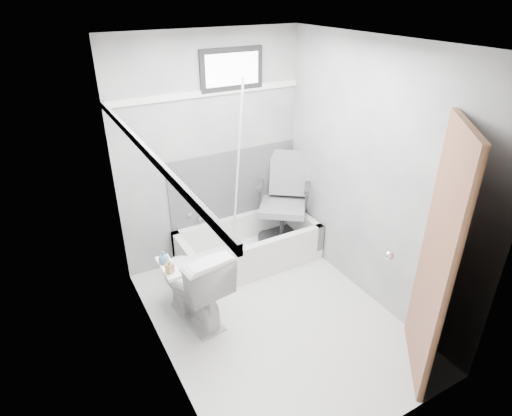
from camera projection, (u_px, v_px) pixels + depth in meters
floor at (274, 319)px, 3.95m from camera, size 2.60×2.60×0.00m
ceiling at (282, 43)px, 2.83m from camera, size 2.60×2.60×0.00m
wall_back at (211, 153)px, 4.40m from camera, size 2.00×0.02×2.40m
wall_front at (399, 296)px, 2.39m from camera, size 2.00×0.02×2.40m
wall_left at (155, 236)px, 2.96m from camera, size 0.02×2.60×2.40m
wall_right at (373, 179)px, 3.82m from camera, size 0.02×2.60×2.40m
bathtub at (249, 246)px, 4.67m from camera, size 1.50×0.70×0.42m
office_chair at (283, 201)px, 4.72m from camera, size 0.81×0.81×1.00m
toilet at (193, 283)px, 3.80m from camera, size 0.55×0.85×0.78m
door at (497, 272)px, 2.92m from camera, size 0.78×0.78×2.00m
window at (232, 69)px, 4.11m from camera, size 0.66×0.04×0.40m
backerboard at (234, 184)px, 4.68m from camera, size 1.50×0.02×0.78m
trim_back at (209, 93)px, 4.10m from camera, size 2.00×0.02×0.06m
trim_left at (146, 151)px, 2.68m from camera, size 0.02×2.60×0.06m
pole at (238, 171)px, 4.36m from camera, size 0.02×0.33×1.93m
shelf at (168, 268)px, 3.14m from camera, size 0.10×0.32×0.02m
soap_bottle_a at (170, 266)px, 3.04m from camera, size 0.06×0.06×0.11m
soap_bottle_b at (163, 257)px, 3.15m from camera, size 0.09×0.09×0.10m
faucet at (198, 214)px, 4.59m from camera, size 0.26×0.10×0.16m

